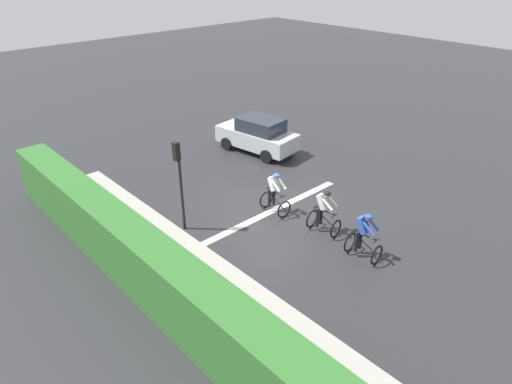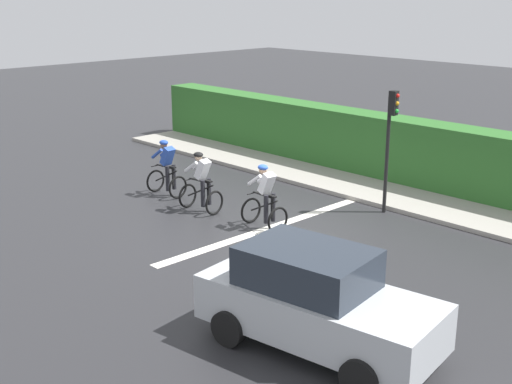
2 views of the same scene
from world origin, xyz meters
TOP-DOWN VIEW (x-y plane):
  - ground_plane at (0.00, 0.00)m, footprint 80.00×80.00m
  - sidewalk_kerb at (4.92, 2.00)m, footprint 2.80×18.96m
  - stone_wall_low at (5.82, 2.00)m, footprint 0.44×18.96m
  - hedge_wall at (6.12, 2.00)m, footprint 1.10×18.96m
  - road_marking_stop_line at (0.00, 0.27)m, footprint 7.00×0.30m
  - cyclist_lead at (-0.01, 4.40)m, footprint 0.74×1.12m
  - cyclist_second at (-0.24, 2.53)m, footprint 0.79×1.15m
  - cyclist_mid at (0.05, 0.36)m, footprint 0.73×1.11m
  - car_silver at (-3.57, -4.48)m, footprint 2.33×4.30m
  - traffic_light_near_crossing at (3.30, -1.05)m, footprint 0.22×0.31m

SIDE VIEW (x-z plane):
  - ground_plane at x=0.00m, z-range 0.00..0.00m
  - road_marking_stop_line at x=0.00m, z-range 0.00..0.01m
  - sidewalk_kerb at x=4.92m, z-range 0.00..0.12m
  - stone_wall_low at x=5.82m, z-range 0.00..0.53m
  - cyclist_lead at x=-0.01m, z-range -0.03..1.63m
  - cyclist_second at x=-0.24m, z-range -0.03..1.63m
  - cyclist_mid at x=0.05m, z-range -0.03..1.63m
  - car_silver at x=-3.57m, z-range -0.01..1.75m
  - hedge_wall at x=6.12m, z-range 0.00..2.04m
  - traffic_light_near_crossing at x=3.30m, z-range 0.55..3.89m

